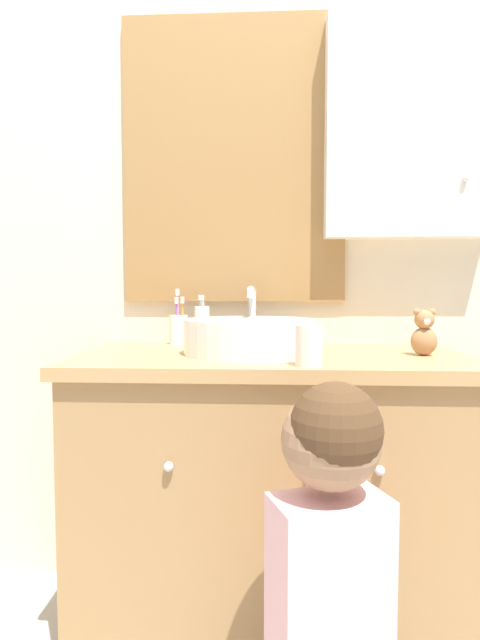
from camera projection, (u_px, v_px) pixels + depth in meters
name	position (u px, v px, depth m)	size (l,w,h in m)	color
wall_back	(279.00, 217.00, 1.72)	(3.20, 0.18, 2.50)	beige
vanity_counter	(271.00, 496.00, 1.46)	(1.11, 0.58, 0.85)	#A37A4C
sink_basin	(250.00, 335.00, 1.43)	(0.38, 0.43, 0.19)	silver
toothbrush_holder	(179.00, 328.00, 1.67)	(0.06, 0.06, 0.19)	silver
soap_dispenser	(202.00, 325.00, 1.66)	(0.05, 0.05, 0.17)	white
child_figure	(330.00, 554.00, 0.94)	(0.25, 0.44, 0.86)	slate
teddy_bear	(424.00, 333.00, 1.39)	(0.07, 0.06, 0.13)	#9E7047
drinking_cup	(309.00, 346.00, 1.20)	(0.07, 0.07, 0.10)	silver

